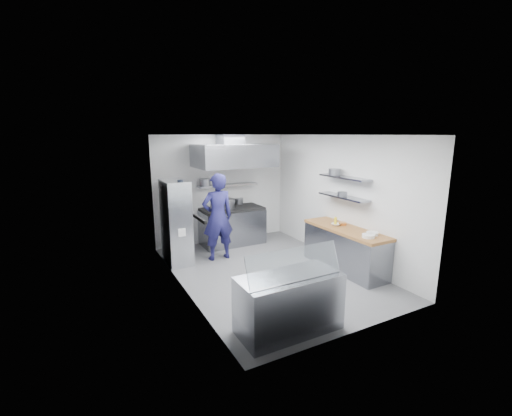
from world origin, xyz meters
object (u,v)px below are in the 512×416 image
wire_rack (176,222)px  display_case (289,303)px  chef (218,217)px  gas_range (232,227)px

wire_rack → display_case: bearing=-78.8°
chef → wire_rack: chef is taller
wire_rack → chef: bearing=-15.4°
chef → display_case: bearing=87.2°
gas_range → chef: chef is taller
gas_range → display_case: 4.21m
wire_rack → display_case: (0.69, -3.47, -0.50)m
gas_range → chef: size_ratio=0.81×
chef → wire_rack: bearing=-14.6°
chef → display_case: size_ratio=1.32×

